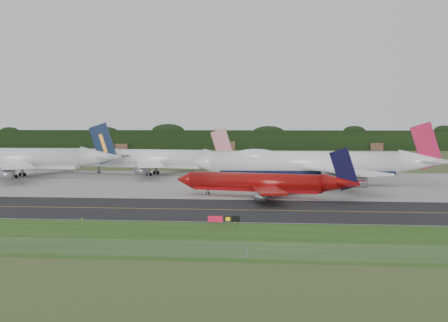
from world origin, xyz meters
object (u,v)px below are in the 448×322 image
jet_red_737 (266,183)px  jet_star_tail (152,159)px  jet_ba_747 (316,163)px  jet_navy_gold (17,159)px  taxiway_sign (224,219)px

jet_red_737 → jet_star_tail: 69.09m
jet_star_tail → jet_ba_747: bearing=-27.6°
jet_ba_747 → jet_star_tail: (-52.11, 27.24, -0.79)m
jet_ba_747 → jet_star_tail: 58.81m
jet_red_737 → jet_navy_gold: bearing=151.2°
jet_ba_747 → jet_star_tail: bearing=152.4°
taxiway_sign → jet_ba_747: bearing=75.7°
jet_red_737 → taxiway_sign: 41.80m
jet_ba_747 → jet_navy_gold: bearing=171.2°
jet_red_737 → jet_star_tail: size_ratio=0.74×
jet_navy_gold → jet_star_tail: bearing=18.0°
jet_ba_747 → jet_navy_gold: jet_ba_747 is taller
jet_navy_gold → taxiway_sign: size_ratio=12.62×
jet_navy_gold → jet_star_tail: jet_navy_gold is taller
jet_ba_747 → jet_navy_gold: size_ratio=1.04×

